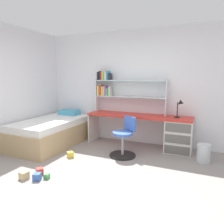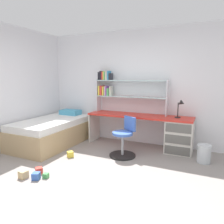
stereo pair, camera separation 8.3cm
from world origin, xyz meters
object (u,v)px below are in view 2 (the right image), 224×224
Objects in this scene: bookshelf_hutch at (119,88)px; waste_bin at (204,154)px; toy_block_green_2 at (46,176)px; toy_block_blue_4 at (36,176)px; swivel_chair at (124,141)px; toy_block_red_1 at (39,171)px; bed_platform at (53,132)px; desk at (167,132)px; desk_lamp at (181,106)px; toy_block_yellow_0 at (70,154)px; toy_block_natural_3 at (23,174)px.

waste_bin is at bearing -15.38° from bookshelf_hutch.
toy_block_green_2 is 0.14m from toy_block_blue_4.
swivel_chair is at bearing 61.76° from toy_block_green_2.
toy_block_red_1 is 0.97× the size of toy_block_blue_4.
toy_block_blue_4 is (0.94, -1.50, -0.24)m from bed_platform.
desk is 0.99m from swivel_chair.
desk_lamp is (1.44, -0.16, -0.32)m from bookshelf_hutch.
bed_platform is 17.90× the size of toy_block_blue_4.
desk is 6.03× the size of desk_lamp.
toy_block_blue_4 is (0.08, -0.98, -0.00)m from toy_block_yellow_0.
desk_lamp reaches higher than swivel_chair.
swivel_chair is 1.88m from toy_block_natural_3.
waste_bin is at bearing 12.14° from swivel_chair.
toy_block_natural_3 is 1.08× the size of toy_block_blue_4.
desk_lamp is 2.41m from toy_block_yellow_0.
toy_block_green_2 is (-1.45, -2.07, -0.37)m from desk.
toy_block_yellow_0 is (-1.88, -1.20, -0.92)m from desk_lamp.
desk_lamp reaches higher than desk.
desk reaches higher than toy_block_green_2.
desk is 0.62m from desk_lamp.
toy_block_blue_4 is (-1.55, -2.17, -0.36)m from desk.
swivel_chair is 0.40× the size of bed_platform.
swivel_chair reaches higher than toy_block_blue_4.
desk is 2.59m from bed_platform.
toy_block_yellow_0 is 1.03m from toy_block_natural_3.
toy_block_yellow_0 is at bearing 88.49° from toy_block_red_1.
toy_block_yellow_0 is 0.98m from toy_block_blue_4.
bookshelf_hutch is at bearing 81.19° from toy_block_blue_4.
bookshelf_hutch reaches higher than toy_block_blue_4.
waste_bin is 2.86× the size of toy_block_natural_3.
toy_block_natural_3 reaches higher than toy_block_yellow_0.
toy_block_red_1 is (-0.94, -1.32, -0.25)m from swivel_chair.
bookshelf_hutch is at bearing 78.00° from toy_block_red_1.
swivel_chair is at bearing 60.35° from toy_block_blue_4.
toy_block_natural_3 reaches higher than toy_block_blue_4.
toy_block_red_1 is at bearing 62.40° from toy_block_natural_3.
waste_bin is 2.51m from toy_block_yellow_0.
bed_platform is at bearing 179.60° from swivel_chair.
toy_block_green_2 is (0.20, -0.06, -0.01)m from toy_block_red_1.
desk_lamp is at bearing 13.80° from bed_platform.
toy_block_green_2 is (-0.74, -1.38, -0.27)m from swivel_chair.
desk is 1.37× the size of bookshelf_hutch.
bookshelf_hutch is 1.85m from bed_platform.
desk_lamp is 5.06× the size of toy_block_green_2.
toy_block_red_1 is 0.90× the size of toy_block_natural_3.
toy_block_natural_3 is at bearing -166.69° from toy_block_blue_4.
toy_block_natural_3 is 0.22m from toy_block_blue_4.
toy_block_yellow_0 is at bearing 82.61° from toy_block_natural_3.
bed_platform is 17.63× the size of toy_block_yellow_0.
swivel_chair is 7.23× the size of toy_block_blue_4.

